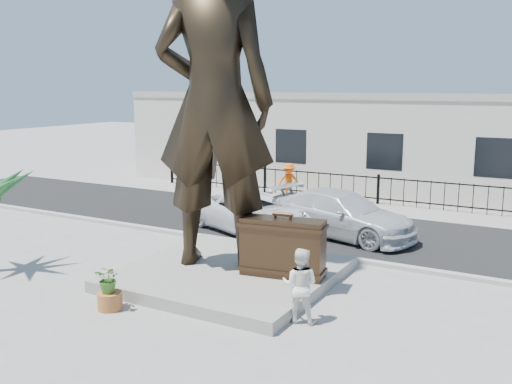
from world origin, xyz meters
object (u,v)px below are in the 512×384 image
suitcase (283,247)px  car_white (252,213)px  tourist (300,285)px  statue (214,103)px

suitcase → car_white: (-3.35, 4.37, -0.34)m
suitcase → tourist: 2.18m
suitcase → car_white: suitcase is taller
suitcase → statue: bearing=170.3°
tourist → car_white: tourist is taller
statue → car_white: statue is taller
tourist → car_white: (-4.63, 6.12, -0.13)m
statue → car_white: (-1.33, 4.33, -3.89)m
statue → suitcase: statue is taller
suitcase → tourist: suitcase is taller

